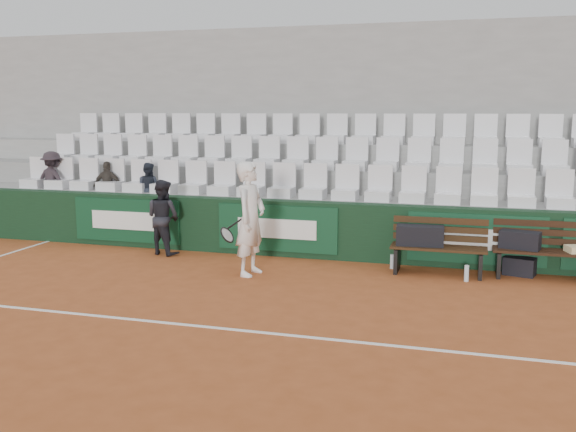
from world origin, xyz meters
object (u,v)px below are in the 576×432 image
(water_bottle_far, at_px, (467,273))
(spectator_c, at_px, (147,166))
(tennis_player, at_px, (250,219))
(spectator_a, at_px, (51,159))
(bench_left, at_px, (438,260))
(ball_kid, at_px, (163,217))
(sports_bag_left, at_px, (420,236))
(sports_bag_right, at_px, (520,240))
(sports_bag_ground, at_px, (519,266))
(spectator_b, at_px, (107,164))
(water_bottle_near, at_px, (392,262))
(bench_right, at_px, (542,264))

(water_bottle_far, height_order, spectator_c, spectator_c)
(tennis_player, xyz_separation_m, spectator_c, (-2.85, 1.96, 0.61))
(spectator_a, distance_m, spectator_c, 2.21)
(bench_left, height_order, ball_kid, ball_kid)
(sports_bag_left, xyz_separation_m, water_bottle_far, (0.75, -0.35, -0.48))
(water_bottle_far, distance_m, tennis_player, 3.45)
(sports_bag_right, distance_m, sports_bag_ground, 0.46)
(spectator_a, height_order, spectator_b, spectator_a)
(bench_left, height_order, tennis_player, tennis_player)
(spectator_b, bearing_deg, sports_bag_right, 159.80)
(bench_left, relative_size, ball_kid, 1.10)
(sports_bag_ground, xyz_separation_m, spectator_a, (-9.17, 0.81, 1.46))
(water_bottle_near, bearing_deg, tennis_player, -154.52)
(tennis_player, relative_size, spectator_b, 1.76)
(spectator_a, bearing_deg, sports_bag_left, -178.94)
(water_bottle_far, bearing_deg, bench_left, 143.88)
(sports_bag_right, distance_m, ball_kid, 6.12)
(bench_left, xyz_separation_m, sports_bag_ground, (1.25, 0.30, -0.08))
(bench_left, xyz_separation_m, spectator_a, (-7.92, 1.11, 1.38))
(sports_bag_right, xyz_separation_m, spectator_b, (-7.85, 0.90, 0.92))
(tennis_player, relative_size, spectator_a, 1.50)
(bench_left, distance_m, bench_right, 1.58)
(tennis_player, height_order, spectator_b, spectator_b)
(tennis_player, bearing_deg, sports_bag_right, 14.45)
(sports_bag_left, xyz_separation_m, water_bottle_near, (-0.45, 0.14, -0.49))
(sports_bag_right, bearing_deg, water_bottle_near, -178.70)
(tennis_player, distance_m, spectator_c, 3.51)
(sports_bag_right, distance_m, tennis_player, 4.24)
(bench_left, height_order, water_bottle_far, bench_left)
(water_bottle_far, xyz_separation_m, spectator_b, (-7.07, 1.44, 1.39))
(sports_bag_left, height_order, ball_kid, ball_kid)
(water_bottle_near, relative_size, spectator_c, 0.23)
(spectator_a, bearing_deg, spectator_c, -170.83)
(sports_bag_ground, bearing_deg, spectator_b, 174.14)
(spectator_a, relative_size, spectator_c, 1.18)
(sports_bag_right, height_order, water_bottle_near, sports_bag_right)
(sports_bag_right, xyz_separation_m, spectator_c, (-6.94, 0.90, 0.92))
(bench_right, height_order, spectator_c, spectator_c)
(sports_bag_right, bearing_deg, bench_right, -4.38)
(sports_bag_ground, height_order, spectator_a, spectator_a)
(bench_right, height_order, sports_bag_ground, bench_right)
(water_bottle_near, height_order, ball_kid, ball_kid)
(bench_left, relative_size, spectator_a, 1.24)
(bench_left, bearing_deg, spectator_b, 170.47)
(ball_kid, bearing_deg, spectator_a, -1.47)
(bench_right, height_order, spectator_a, spectator_a)
(bench_right, height_order, water_bottle_far, bench_right)
(water_bottle_far, distance_m, spectator_b, 7.35)
(bench_right, height_order, sports_bag_left, sports_bag_left)
(sports_bag_left, bearing_deg, tennis_player, -161.21)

